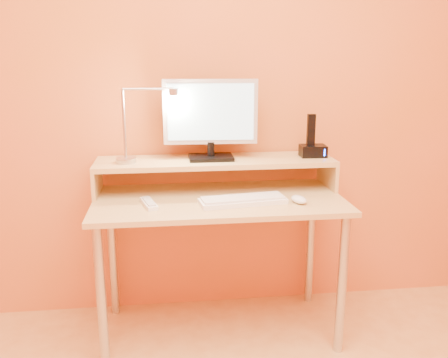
{
  "coord_description": "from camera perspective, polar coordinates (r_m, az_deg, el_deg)",
  "views": [
    {
      "loc": [
        -0.25,
        -1.05,
        1.4
      ],
      "look_at": [
        0.02,
        1.13,
        0.83
      ],
      "focal_mm": 38.83,
      "sensor_mm": 36.0,
      "label": 1
    }
  ],
  "objects": [
    {
      "name": "wall_back",
      "position": [
        2.57,
        -1.47,
        11.26
      ],
      "size": [
        3.0,
        0.04,
        2.5
      ],
      "primitive_type": "cube",
      "color": "#D5683C",
      "rests_on": "floor"
    },
    {
      "name": "desk_leg_fl",
      "position": [
        2.26,
        -14.23,
        -13.59
      ],
      "size": [
        0.04,
        0.04,
        0.69
      ],
      "primitive_type": "cylinder",
      "color": "#B5B5B8",
      "rests_on": "floor"
    },
    {
      "name": "desk_leg_fr",
      "position": [
        2.38,
        13.7,
        -12.06
      ],
      "size": [
        0.04,
        0.04,
        0.69
      ],
      "primitive_type": "cylinder",
      "color": "#B5B5B8",
      "rests_on": "floor"
    },
    {
      "name": "desk_leg_bl",
      "position": [
        2.71,
        -12.98,
        -8.63
      ],
      "size": [
        0.04,
        0.04,
        0.69
      ],
      "primitive_type": "cylinder",
      "color": "#B5B5B8",
      "rests_on": "floor"
    },
    {
      "name": "desk_leg_br",
      "position": [
        2.81,
        10.13,
        -7.62
      ],
      "size": [
        0.04,
        0.04,
        0.69
      ],
      "primitive_type": "cylinder",
      "color": "#B5B5B8",
      "rests_on": "floor"
    },
    {
      "name": "desk_lower",
      "position": [
        2.35,
        -0.61,
        -2.52
      ],
      "size": [
        1.2,
        0.6,
        0.02
      ],
      "primitive_type": "cube",
      "color": "tan",
      "rests_on": "floor"
    },
    {
      "name": "shelf_riser_left",
      "position": [
        2.48,
        -14.71,
        -0.16
      ],
      "size": [
        0.02,
        0.3,
        0.14
      ],
      "primitive_type": "cube",
      "color": "tan",
      "rests_on": "desk_lower"
    },
    {
      "name": "shelf_riser_right",
      "position": [
        2.6,
        12.07,
        0.65
      ],
      "size": [
        0.02,
        0.3,
        0.14
      ],
      "primitive_type": "cube",
      "color": "tan",
      "rests_on": "desk_lower"
    },
    {
      "name": "desk_shelf",
      "position": [
        2.45,
        -1.02,
        2.08
      ],
      "size": [
        1.2,
        0.3,
        0.02
      ],
      "primitive_type": "cube",
      "color": "tan",
      "rests_on": "desk_lower"
    },
    {
      "name": "monitor_foot",
      "position": [
        2.44,
        -1.55,
        2.55
      ],
      "size": [
        0.22,
        0.16,
        0.02
      ],
      "primitive_type": "cube",
      "color": "black",
      "rests_on": "desk_shelf"
    },
    {
      "name": "monitor_neck",
      "position": [
        2.44,
        -1.56,
        3.57
      ],
      "size": [
        0.04,
        0.04,
        0.07
      ],
      "primitive_type": "cylinder",
      "color": "black",
      "rests_on": "monitor_foot"
    },
    {
      "name": "monitor_panel",
      "position": [
        2.42,
        -1.61,
        7.92
      ],
      "size": [
        0.47,
        0.06,
        0.32
      ],
      "primitive_type": "cube",
      "rotation": [
        0.0,
        0.0,
        -0.05
      ],
      "color": "#B5B5B7",
      "rests_on": "monitor_neck"
    },
    {
      "name": "monitor_back",
      "position": [
        2.44,
        -1.67,
        7.98
      ],
      "size": [
        0.42,
        0.04,
        0.27
      ],
      "primitive_type": "cube",
      "rotation": [
        0.0,
        0.0,
        -0.05
      ],
      "color": "black",
      "rests_on": "monitor_panel"
    },
    {
      "name": "monitor_screen",
      "position": [
        2.4,
        -1.57,
        7.87
      ],
      "size": [
        0.42,
        0.03,
        0.28
      ],
      "primitive_type": "cube",
      "rotation": [
        0.0,
        0.0,
        -0.05
      ],
      "color": "#9FD4EC",
      "rests_on": "monitor_panel"
    },
    {
      "name": "lamp_base",
      "position": [
        2.41,
        -11.47,
        2.18
      ],
      "size": [
        0.1,
        0.1,
        0.02
      ],
      "primitive_type": "cylinder",
      "color": "#B5B5B8",
      "rests_on": "desk_shelf"
    },
    {
      "name": "lamp_post",
      "position": [
        2.38,
        -11.68,
        6.36
      ],
      "size": [
        0.01,
        0.01,
        0.33
      ],
      "primitive_type": "cylinder",
      "color": "#B5B5B8",
      "rests_on": "lamp_base"
    },
    {
      "name": "lamp_arm",
      "position": [
        2.36,
        -8.93,
        10.44
      ],
      "size": [
        0.24,
        0.01,
        0.01
      ],
      "primitive_type": "cylinder",
      "rotation": [
        0.0,
        1.57,
        0.0
      ],
      "color": "#B5B5B8",
      "rests_on": "lamp_post"
    },
    {
      "name": "lamp_head",
      "position": [
        2.36,
        -5.96,
        10.17
      ],
      "size": [
        0.04,
        0.04,
        0.03
      ],
      "primitive_type": "cylinder",
      "color": "#B5B5B8",
      "rests_on": "lamp_arm"
    },
    {
      "name": "lamp_bulb",
      "position": [
        2.36,
        -5.95,
        9.78
      ],
      "size": [
        0.03,
        0.03,
        0.0
      ],
      "primitive_type": "cylinder",
      "color": "#FFEAC6",
      "rests_on": "lamp_head"
    },
    {
      "name": "phone_dock",
      "position": [
        2.55,
        10.42,
        3.28
      ],
      "size": [
        0.13,
        0.11,
        0.06
      ],
      "primitive_type": "cube",
      "rotation": [
        0.0,
        0.0,
        -0.05
      ],
      "color": "black",
      "rests_on": "desk_shelf"
    },
    {
      "name": "phone_handset",
      "position": [
        2.52,
        10.21,
        5.72
      ],
      "size": [
        0.04,
        0.03,
        0.16
      ],
      "primitive_type": "cube",
      "rotation": [
        0.0,
        0.0,
        -0.05
      ],
      "color": "black",
      "rests_on": "phone_dock"
    },
    {
      "name": "phone_led",
      "position": [
        2.51,
        11.75,
        3.06
      ],
      "size": [
        0.01,
        0.0,
        0.04
      ],
      "primitive_type": "cube",
      "color": "blue",
      "rests_on": "phone_dock"
    },
    {
      "name": "keyboard",
      "position": [
        2.26,
        2.23,
        -2.62
      ],
      "size": [
        0.42,
        0.18,
        0.02
      ],
      "primitive_type": "cube",
      "rotation": [
        0.0,
        0.0,
        0.14
      ],
      "color": "white",
      "rests_on": "desk_lower"
    },
    {
      "name": "mouse",
      "position": [
        2.29,
        8.81,
        -2.39
      ],
      "size": [
        0.08,
        0.11,
        0.03
      ],
      "primitive_type": "ellipsoid",
      "rotation": [
        0.0,
        0.0,
        0.27
      ],
      "color": "silver",
      "rests_on": "desk_lower"
    },
    {
      "name": "remote_control",
      "position": [
        2.25,
        -8.82,
        -2.89
      ],
      "size": [
        0.09,
        0.18,
        0.02
      ],
      "primitive_type": "cube",
      "rotation": [
        0.0,
        0.0,
        0.26
      ],
      "color": "white",
      "rests_on": "desk_lower"
    }
  ]
}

